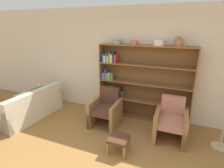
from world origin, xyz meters
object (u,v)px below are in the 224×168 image
Objects in this scene: bowl_stoneware at (159,42)px; footstool at (119,140)px; armchair_cushioned at (171,121)px; vase_tall at (179,42)px; bowl_brass at (117,41)px; armchair_leather at (106,109)px; bowl_cream at (134,42)px; couch at (29,107)px; bookshelf at (135,84)px.

bowl_stoneware is 2.25m from footstool.
vase_tall is at bearing -86.42° from armchair_cushioned.
bowl_brass is 1.66m from armchair_leather.
bowl_cream is at bearing 96.52° from footstool.
armchair_leather is (-1.03, -0.62, -1.55)m from bowl_stoneware.
couch is at bearing -163.34° from vase_tall.
armchair_leather is 1.00× the size of armchair_cushioned.
armchair_leather reaches higher than footstool.
footstool is at bearing 127.44° from armchair_leather.
armchair_cushioned is at bearing -179.75° from armchair_leather.
vase_tall reaches higher than bowl_stoneware.
bowl_stoneware reaches higher than bowl_brass.
bookshelf is at bearing -63.97° from couch.
bowl_cream reaches higher than armchair_leather.
armchair_cushioned is 2.42× the size of footstool.
bowl_brass is (-0.49, -0.02, 1.05)m from bookshelf.
bowl_stoneware is (0.49, -0.02, 1.05)m from bookshelf.
bowl_brass reaches higher than armchair_cushioned.
bookshelf is at bearing 178.58° from vase_tall.
bowl_brass is at bearing -59.80° from couch.
bowl_stoneware is 0.29× the size of armchair_cushioned.
bowl_brass is at bearing -177.40° from bookshelf.
vase_tall is 0.12× the size of couch.
bookshelf is 11.54× the size of bowl_cream.
bookshelf is 1.40m from vase_tall.
bowl_brass is 0.24× the size of armchair_cushioned.
bowl_brass is 2.84m from couch.
bowl_cream is at bearing -63.79° from couch.
couch is 1.99× the size of armchair_cushioned.
footstool is (-0.81, -1.44, -1.70)m from vase_tall.
bowl_cream is 0.57m from bowl_stoneware.
vase_tall is at bearing 0.00° from bowl_brass.
bowl_cream is 2.21m from footstool.
bowl_cream reaches higher than footstool.
bowl_brass is at bearing -180.00° from bowl_stoneware.
bowl_stoneware is 3.63m from couch.
footstool is at bearing -105.72° from bowl_stoneware.
couch is (-3.05, -1.03, -1.66)m from bowl_stoneware.
couch is 4.82× the size of footstool.
bookshelf is 1.25m from armchair_cushioned.
armchair_cushioned is (0.05, -0.62, -1.57)m from vase_tall.
bowl_brass is 0.24× the size of armchair_leather.
armchair_leather is (-0.54, -0.64, -0.50)m from bookshelf.
couch is at bearing 11.95° from armchair_leather.
couch is (-2.48, -1.03, -1.65)m from bowl_cream.
bookshelf reaches higher than couch.
footstool is at bearing 42.87° from armchair_cushioned.
armchair_cushioned is at bearing -23.13° from bowl_brass.
bowl_cream is at bearing -163.45° from bookshelf.
bookshelf is 1.16m from bowl_brass.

